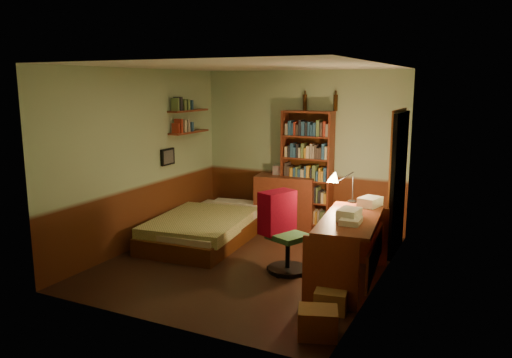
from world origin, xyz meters
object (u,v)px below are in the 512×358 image
at_px(dresser, 286,202).
at_px(bed, 209,217).
at_px(office_chair, 288,233).
at_px(cardboard_box_a, 318,323).
at_px(desk, 349,251).
at_px(mini_stereo, 282,170).
at_px(cardboard_box_b, 331,301).
at_px(bookshelf, 307,171).
at_px(desk_lamp, 353,179).

bearing_deg(dresser, bed, -134.63).
xyz_separation_m(office_chair, cardboard_box_a, (0.90, -1.43, -0.37)).
xyz_separation_m(dresser, desk, (1.62, -1.91, -0.03)).
bearing_deg(mini_stereo, cardboard_box_b, -75.56).
distance_m(dresser, desk, 2.50).
xyz_separation_m(bookshelf, cardboard_box_a, (1.38, -3.39, -0.84)).
distance_m(bookshelf, desk, 2.44).
relative_size(bed, cardboard_box_b, 6.95).
height_order(bookshelf, desk_lamp, bookshelf).
bearing_deg(mini_stereo, cardboard_box_a, -79.42).
height_order(desk, office_chair, office_chair).
bearing_deg(desk, desk_lamp, 97.41).
distance_m(cardboard_box_a, cardboard_box_b, 0.58).
bearing_deg(office_chair, desk, 20.59).
xyz_separation_m(mini_stereo, bookshelf, (0.47, -0.04, 0.02)).
height_order(dresser, cardboard_box_b, dresser).
bearing_deg(bed, office_chair, -28.48).
relative_size(bookshelf, cardboard_box_b, 5.92).
relative_size(desk, office_chair, 1.50).
xyz_separation_m(desk, cardboard_box_a, (0.09, -1.40, -0.27)).
bearing_deg(cardboard_box_b, mini_stereo, 122.18).
height_order(desk_lamp, cardboard_box_a, desk_lamp).
relative_size(dresser, mini_stereo, 3.44).
bearing_deg(desk, bed, 155.96).
bearing_deg(cardboard_box_b, office_chair, 134.81).
bearing_deg(bookshelf, cardboard_box_b, -62.36).
distance_m(bookshelf, office_chair, 2.07).
bearing_deg(dresser, desk_lamp, -47.01).
distance_m(bookshelf, desk_lamp, 1.65).
relative_size(dresser, cardboard_box_a, 2.65).
distance_m(office_chair, cardboard_box_a, 1.73).
distance_m(dresser, desk_lamp, 1.96).
relative_size(dresser, desk_lamp, 1.59).
bearing_deg(desk_lamp, cardboard_box_a, -101.92).
xyz_separation_m(desk, office_chair, (-0.81, 0.03, 0.10)).
relative_size(mini_stereo, cardboard_box_b, 0.87).
bearing_deg(office_chair, cardboard_box_b, -22.40).
height_order(office_chair, cardboard_box_b, office_chair).
xyz_separation_m(desk, desk_lamp, (-0.19, 0.77, 0.72)).
distance_m(bed, mini_stereo, 1.56).
distance_m(mini_stereo, desk_lamp, 2.02).
bearing_deg(cardboard_box_b, cardboard_box_a, -84.89).
xyz_separation_m(dresser, bookshelf, (0.33, 0.08, 0.54)).
distance_m(bed, desk, 2.57).
bearing_deg(desk_lamp, mini_stereo, 121.90).
height_order(dresser, desk_lamp, desk_lamp).
xyz_separation_m(bookshelf, cardboard_box_b, (1.33, -2.82, -0.86)).
distance_m(desk, office_chair, 0.82).
distance_m(dresser, cardboard_box_b, 3.21).
xyz_separation_m(bed, desk_lamp, (2.26, -0.01, 0.79)).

